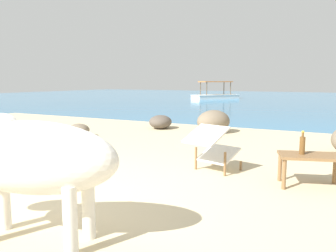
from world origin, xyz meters
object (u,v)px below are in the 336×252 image
(bottle, at_px, (302,145))
(boat_white, at_px, (215,95))
(cow, at_px, (26,158))
(low_bench_table, at_px, (311,160))
(deck_chair_far, at_px, (212,146))

(bottle, height_order, boat_white, boat_white)
(bottle, xyz_separation_m, boat_white, (-8.26, 19.36, -0.28))
(cow, height_order, boat_white, boat_white)
(boat_white, bearing_deg, low_bench_table, 55.78)
(cow, relative_size, deck_chair_far, 2.17)
(low_bench_table, bearing_deg, bottle, 177.53)
(bottle, bearing_deg, low_bench_table, 15.25)
(low_bench_table, bearing_deg, boat_white, 95.68)
(cow, xyz_separation_m, low_bench_table, (1.91, 2.68, -0.36))
(low_bench_table, height_order, boat_white, boat_white)
(low_bench_table, distance_m, deck_chair_far, 1.34)
(cow, distance_m, deck_chair_far, 2.82)
(bottle, xyz_separation_m, deck_chair_far, (-1.23, 0.10, -0.14))
(bottle, height_order, deck_chair_far, bottle)
(cow, bearing_deg, bottle, -139.43)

